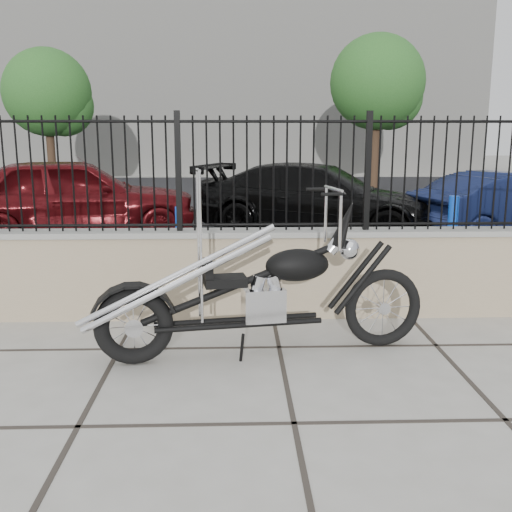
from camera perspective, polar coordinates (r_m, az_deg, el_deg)
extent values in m
plane|color=#99968E|center=(4.35, 3.65, -15.65)|extent=(90.00, 90.00, 0.00)
plane|color=black|center=(16.47, -0.50, 4.87)|extent=(30.00, 30.00, 0.00)
cube|color=gray|center=(6.53, 1.62, -1.66)|extent=(14.00, 0.36, 0.96)
cube|color=black|center=(6.37, 1.68, 7.83)|extent=(14.00, 0.08, 1.20)
cube|color=beige|center=(30.41, -1.18, 15.63)|extent=(22.00, 6.00, 8.00)
imported|color=#500B0F|center=(11.82, -16.93, 5.39)|extent=(4.87, 2.87, 1.56)
imported|color=black|center=(11.76, 5.94, 5.38)|extent=(5.15, 3.60, 1.38)
imported|color=#0F1739|center=(12.18, 23.17, 4.42)|extent=(4.05, 2.39, 1.26)
cylinder|color=blue|center=(9.11, -7.33, 1.89)|extent=(0.14, 0.14, 0.89)
cylinder|color=blue|center=(8.67, 18.13, 1.73)|extent=(0.18, 0.18, 1.14)
cylinder|color=#382619|center=(21.27, -18.93, 9.41)|extent=(0.27, 0.27, 2.66)
sphere|color=#3D6F29|center=(21.31, -19.31, 14.89)|extent=(2.83, 2.83, 2.83)
cylinder|color=#382619|center=(21.18, 11.24, 10.23)|extent=(0.30, 0.30, 2.97)
sphere|color=#3A6726|center=(21.24, 11.49, 16.36)|extent=(3.16, 3.16, 3.16)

